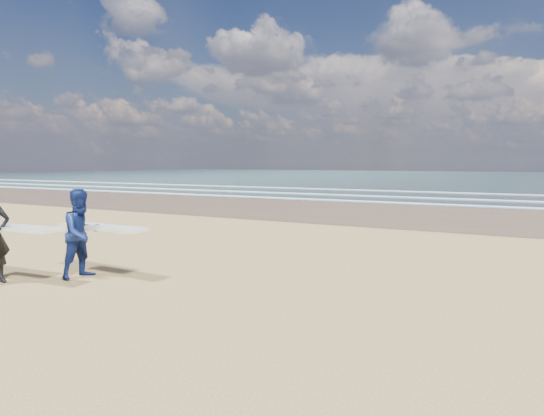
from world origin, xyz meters
The scene contains 1 object.
surfer_far centered at (-0.52, 1.72, 0.93)m, with size 2.21×1.13×1.85m.
Camera 1 is at (7.71, -5.13, 2.41)m, focal length 32.00 mm.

